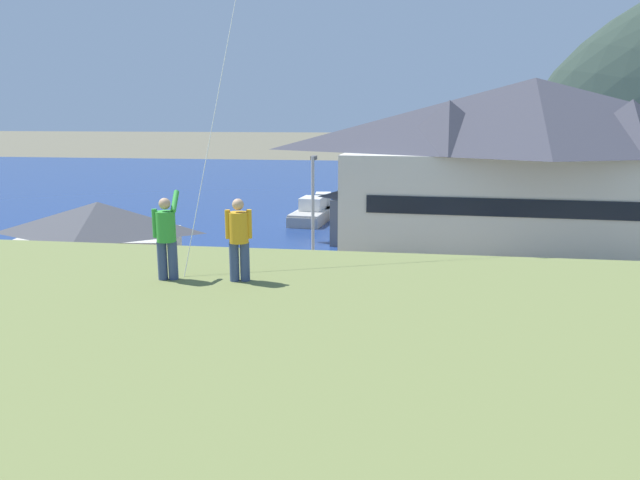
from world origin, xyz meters
TOP-DOWN VIEW (x-y plane):
  - ground_plane at (0.00, 0.00)m, footprint 600.00×600.00m
  - parking_lot_pad at (0.00, 5.00)m, footprint 40.00×20.00m
  - bay_water at (0.00, 60.00)m, footprint 360.00×84.00m
  - harbor_lodge at (11.45, 22.75)m, footprint 26.47×13.17m
  - storage_shed_near_lot at (-11.84, 8.13)m, footprint 8.24×5.94m
  - storage_shed_waterside at (0.83, 22.94)m, footprint 6.09×4.48m
  - wharf_dock at (-1.04, 35.05)m, footprint 3.20×11.53m
  - moored_boat_wharfside at (-4.34, 34.69)m, footprint 2.64×6.33m
  - moored_boat_outer_mooring at (2.65, 35.69)m, footprint 2.84×8.35m
  - moored_boat_inner_slip at (-4.75, 31.85)m, footprint 3.46×8.53m
  - parked_car_mid_row_far at (2.01, 5.90)m, footprint 4.30×2.26m
  - parked_car_front_row_red at (9.55, 6.88)m, footprint 4.26×2.16m
  - parked_car_corner_spot at (-8.51, 1.30)m, footprint 4.27×2.19m
  - parked_car_back_row_left at (3.07, 1.10)m, footprint 4.36×2.38m
  - parked_car_front_row_end at (9.19, 0.94)m, footprint 4.24×2.14m
  - parking_light_pole at (-1.40, 10.56)m, footprint 0.24×0.78m
  - person_kite_flyer at (-1.57, -7.55)m, footprint 0.52×0.70m
  - person_companion at (-0.04, -7.44)m, footprint 0.54×0.40m

SIDE VIEW (x-z plane):
  - ground_plane at x=0.00m, z-range 0.00..0.00m
  - bay_water at x=0.00m, z-range 0.00..0.03m
  - parking_lot_pad at x=0.00m, z-range 0.00..0.10m
  - wharf_dock at x=-1.04m, z-range 0.00..0.70m
  - moored_boat_inner_slip at x=-4.75m, z-range -0.36..1.80m
  - moored_boat_outer_mooring at x=2.65m, z-range -0.36..1.80m
  - moored_boat_wharfside at x=-4.34m, z-range -0.36..1.80m
  - parked_car_mid_row_far at x=2.01m, z-range 0.15..1.97m
  - parked_car_front_row_red at x=9.55m, z-range 0.15..1.97m
  - parked_car_corner_spot at x=-8.51m, z-range 0.15..1.97m
  - parked_car_back_row_left at x=3.07m, z-range 0.15..1.97m
  - parked_car_front_row_end at x=9.19m, z-range 0.15..1.97m
  - storage_shed_waterside at x=0.83m, z-range 0.08..4.62m
  - storage_shed_near_lot at x=-11.84m, z-range 0.09..5.00m
  - parking_light_pole at x=-1.40m, z-range 0.64..7.64m
  - harbor_lodge at x=11.45m, z-range 0.38..11.91m
  - person_companion at x=-0.04m, z-range 5.78..7.52m
  - person_kite_flyer at x=-1.57m, z-range 5.74..7.59m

